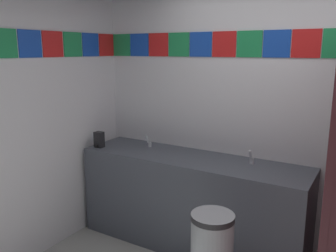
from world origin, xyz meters
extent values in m
cube|color=silver|center=(0.00, 1.49, 1.35)|extent=(4.01, 0.08, 2.70)
cube|color=#1E8C4C|center=(-1.89, 1.44, 1.91)|extent=(0.23, 0.01, 0.23)
cube|color=#1947B7|center=(-1.65, 1.44, 1.91)|extent=(0.23, 0.01, 0.23)
cube|color=red|center=(-1.42, 1.44, 1.91)|extent=(0.23, 0.01, 0.23)
cube|color=#1E8C4C|center=(-1.18, 1.44, 1.91)|extent=(0.23, 0.01, 0.23)
cube|color=#1947B7|center=(-0.94, 1.44, 1.91)|extent=(0.23, 0.01, 0.23)
cube|color=red|center=(-0.71, 1.44, 1.91)|extent=(0.23, 0.01, 0.23)
cube|color=#1E8C4C|center=(-0.47, 1.44, 1.91)|extent=(0.23, 0.01, 0.23)
cube|color=#1947B7|center=(-0.24, 1.44, 1.91)|extent=(0.23, 0.01, 0.23)
cube|color=red|center=(0.00, 1.44, 1.91)|extent=(0.23, 0.01, 0.23)
cube|color=#1E8C4C|center=(-2.00, 0.12, 1.91)|extent=(0.01, 0.23, 0.23)
cube|color=#1947B7|center=(-2.00, 0.36, 1.91)|extent=(0.01, 0.23, 0.23)
cube|color=red|center=(-2.00, 0.60, 1.91)|extent=(0.01, 0.23, 0.23)
cube|color=#1E8C4C|center=(-2.00, 0.84, 1.91)|extent=(0.01, 0.23, 0.23)
cube|color=#1947B7|center=(-2.00, 1.09, 1.91)|extent=(0.01, 0.23, 0.23)
cube|color=red|center=(-2.00, 1.33, 1.91)|extent=(0.01, 0.23, 0.23)
cube|color=#4C515B|center=(-0.88, 1.16, 0.44)|extent=(2.15, 0.58, 0.89)
cube|color=#4C515B|center=(-0.88, 1.43, 0.85)|extent=(2.15, 0.03, 0.08)
cylinder|color=white|center=(-1.42, 1.13, 0.83)|extent=(0.34, 0.34, 0.10)
cylinder|color=white|center=(-0.34, 1.13, 0.83)|extent=(0.34, 0.34, 0.10)
cylinder|color=silver|center=(-1.42, 1.27, 0.91)|extent=(0.04, 0.04, 0.05)
cylinder|color=silver|center=(-1.42, 1.22, 0.98)|extent=(0.02, 0.06, 0.09)
cylinder|color=silver|center=(-0.34, 1.27, 0.91)|extent=(0.04, 0.04, 0.05)
cylinder|color=silver|center=(-0.34, 1.22, 0.98)|extent=(0.02, 0.06, 0.09)
cube|color=black|center=(-1.85, 0.99, 0.97)|extent=(0.09, 0.07, 0.16)
cylinder|color=black|center=(-1.85, 0.95, 0.91)|extent=(0.02, 0.02, 0.03)
cylinder|color=silver|center=(0.43, -0.06, 1.16)|extent=(0.02, 0.02, 0.10)
cylinder|color=#262628|center=(-0.33, 0.42, 0.75)|extent=(0.30, 0.30, 0.04)
camera|label=1|loc=(0.55, -1.64, 1.86)|focal=37.80mm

